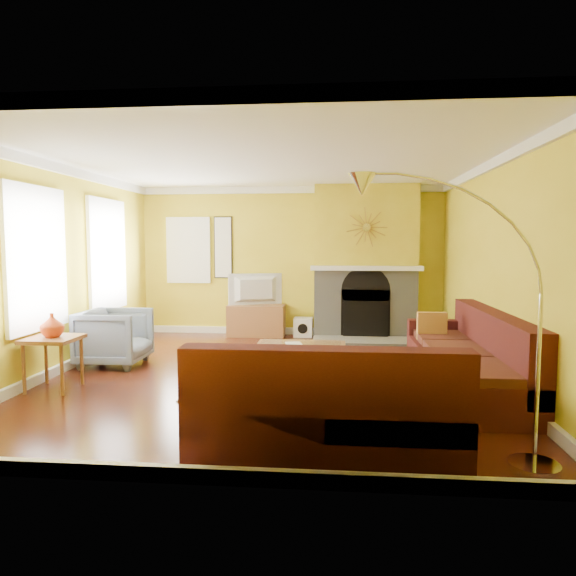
# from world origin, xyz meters

# --- Properties ---
(floor) EXTENTS (5.50, 6.00, 0.02)m
(floor) POSITION_xyz_m (0.00, 0.00, -0.01)
(floor) COLOR #562112
(floor) RESTS_ON ground
(ceiling) EXTENTS (5.50, 6.00, 0.02)m
(ceiling) POSITION_xyz_m (0.00, 0.00, 2.71)
(ceiling) COLOR white
(ceiling) RESTS_ON ground
(wall_back) EXTENTS (5.50, 0.02, 2.70)m
(wall_back) POSITION_xyz_m (0.00, 3.01, 1.35)
(wall_back) COLOR gold
(wall_back) RESTS_ON ground
(wall_front) EXTENTS (5.50, 0.02, 2.70)m
(wall_front) POSITION_xyz_m (0.00, -3.01, 1.35)
(wall_front) COLOR gold
(wall_front) RESTS_ON ground
(wall_left) EXTENTS (0.02, 6.00, 2.70)m
(wall_left) POSITION_xyz_m (-2.76, 0.00, 1.35)
(wall_left) COLOR gold
(wall_left) RESTS_ON ground
(wall_right) EXTENTS (0.02, 6.00, 2.70)m
(wall_right) POSITION_xyz_m (2.76, 0.00, 1.35)
(wall_right) COLOR gold
(wall_right) RESTS_ON ground
(baseboard) EXTENTS (5.50, 6.00, 0.12)m
(baseboard) POSITION_xyz_m (0.00, 0.00, 0.06)
(baseboard) COLOR white
(baseboard) RESTS_ON floor
(crown_molding) EXTENTS (5.50, 6.00, 0.12)m
(crown_molding) POSITION_xyz_m (0.00, 0.00, 2.64)
(crown_molding) COLOR white
(crown_molding) RESTS_ON ceiling
(window_left_near) EXTENTS (0.06, 1.22, 1.72)m
(window_left_near) POSITION_xyz_m (-2.72, 1.30, 1.50)
(window_left_near) COLOR white
(window_left_near) RESTS_ON wall_left
(window_left_far) EXTENTS (0.06, 1.22, 1.72)m
(window_left_far) POSITION_xyz_m (-2.72, -0.60, 1.50)
(window_left_far) COLOR white
(window_left_far) RESTS_ON wall_left
(window_back) EXTENTS (0.82, 0.06, 1.22)m
(window_back) POSITION_xyz_m (-1.90, 2.96, 1.55)
(window_back) COLOR white
(window_back) RESTS_ON wall_back
(wall_art) EXTENTS (0.34, 0.04, 1.14)m
(wall_art) POSITION_xyz_m (-1.25, 2.97, 1.60)
(wall_art) COLOR white
(wall_art) RESTS_ON wall_back
(fireplace) EXTENTS (1.80, 0.40, 2.70)m
(fireplace) POSITION_xyz_m (1.35, 2.80, 1.35)
(fireplace) COLOR gray
(fireplace) RESTS_ON floor
(mantel) EXTENTS (1.92, 0.22, 0.08)m
(mantel) POSITION_xyz_m (1.35, 2.56, 1.25)
(mantel) COLOR white
(mantel) RESTS_ON fireplace
(hearth) EXTENTS (1.80, 0.70, 0.06)m
(hearth) POSITION_xyz_m (1.35, 2.25, 0.03)
(hearth) COLOR gray
(hearth) RESTS_ON floor
(sunburst) EXTENTS (0.70, 0.04, 0.70)m
(sunburst) POSITION_xyz_m (1.35, 2.57, 1.95)
(sunburst) COLOR olive
(sunburst) RESTS_ON fireplace
(rug) EXTENTS (2.40, 1.80, 0.02)m
(rug) POSITION_xyz_m (0.35, -0.30, 0.01)
(rug) COLOR beige
(rug) RESTS_ON floor
(sectional_sofa) EXTENTS (3.10, 3.70, 0.90)m
(sectional_sofa) POSITION_xyz_m (1.20, -0.85, 0.45)
(sectional_sofa) COLOR #4A1817
(sectional_sofa) RESTS_ON floor
(coffee_table) EXTENTS (1.11, 1.11, 0.44)m
(coffee_table) POSITION_xyz_m (0.40, -0.35, 0.22)
(coffee_table) COLOR white
(coffee_table) RESTS_ON floor
(media_console) EXTENTS (1.02, 0.46, 0.56)m
(media_console) POSITION_xyz_m (-0.60, 2.75, 0.28)
(media_console) COLOR #915D34
(media_console) RESTS_ON floor
(tv) EXTENTS (0.97, 0.46, 0.57)m
(tv) POSITION_xyz_m (-0.60, 2.75, 0.85)
(tv) COLOR black
(tv) RESTS_ON media_console
(subwoofer) EXTENTS (0.33, 0.33, 0.33)m
(subwoofer) POSITION_xyz_m (0.25, 2.78, 0.17)
(subwoofer) COLOR white
(subwoofer) RESTS_ON floor
(armchair) EXTENTS (0.86, 0.83, 0.78)m
(armchair) POSITION_xyz_m (-2.20, 0.35, 0.39)
(armchair) COLOR slate
(armchair) RESTS_ON floor
(side_table) EXTENTS (0.56, 0.56, 0.61)m
(side_table) POSITION_xyz_m (-2.40, -0.85, 0.31)
(side_table) COLOR #915D34
(side_table) RESTS_ON floor
(vase) EXTENTS (0.26, 0.26, 0.27)m
(vase) POSITION_xyz_m (-2.40, -0.85, 0.75)
(vase) COLOR #E04616
(vase) RESTS_ON side_table
(book) EXTENTS (0.25, 0.29, 0.02)m
(book) POSITION_xyz_m (0.23, -0.24, 0.45)
(book) COLOR white
(book) RESTS_ON coffee_table
(arc_lamp) EXTENTS (1.39, 0.36, 2.18)m
(arc_lamp) POSITION_xyz_m (1.71, -2.55, 1.09)
(arc_lamp) COLOR silver
(arc_lamp) RESTS_ON floor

